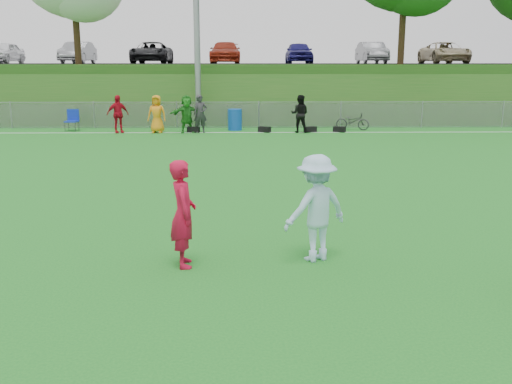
{
  "coord_description": "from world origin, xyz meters",
  "views": [
    {
      "loc": [
        -0.66,
        -7.91,
        3.04
      ],
      "look_at": [
        -0.51,
        0.5,
        1.15
      ],
      "focal_mm": 40.0,
      "sensor_mm": 36.0,
      "label": 1
    }
  ],
  "objects_px": {
    "player_blue": "(316,208)",
    "bicycle": "(353,121)",
    "player_red_left": "(183,214)",
    "recycling_bin": "(235,120)"
  },
  "relations": [
    {
      "from": "player_blue",
      "to": "bicycle",
      "type": "relative_size",
      "value": 1.08
    },
    {
      "from": "player_red_left",
      "to": "player_blue",
      "type": "distance_m",
      "value": 2.06
    },
    {
      "from": "player_blue",
      "to": "bicycle",
      "type": "height_order",
      "value": "player_blue"
    },
    {
      "from": "bicycle",
      "to": "player_red_left",
      "type": "bearing_deg",
      "value": -178.97
    },
    {
      "from": "player_red_left",
      "to": "recycling_bin",
      "type": "relative_size",
      "value": 1.67
    },
    {
      "from": "player_red_left",
      "to": "recycling_bin",
      "type": "bearing_deg",
      "value": -11.72
    },
    {
      "from": "player_red_left",
      "to": "player_blue",
      "type": "bearing_deg",
      "value": -93.87
    },
    {
      "from": "player_red_left",
      "to": "recycling_bin",
      "type": "xyz_separation_m",
      "value": [
        0.46,
        18.54,
        -0.33
      ]
    },
    {
      "from": "player_red_left",
      "to": "player_blue",
      "type": "xyz_separation_m",
      "value": [
        2.05,
        0.23,
        0.02
      ]
    },
    {
      "from": "player_blue",
      "to": "recycling_bin",
      "type": "bearing_deg",
      "value": -112.46
    }
  ]
}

